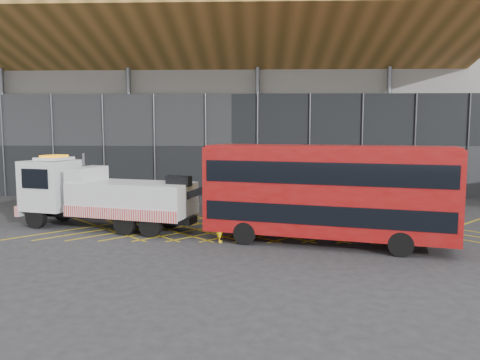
{
  "coord_description": "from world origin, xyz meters",
  "views": [
    {
      "loc": [
        3.92,
        -24.92,
        5.25
      ],
      "look_at": [
        3.0,
        1.5,
        2.4
      ],
      "focal_mm": 35.0,
      "sensor_mm": 36.0,
      "label": 1
    }
  ],
  "objects": [
    {
      "name": "recovery_truck",
      "position": [
        -4.37,
        -0.54,
        1.82
      ],
      "size": [
        11.24,
        5.2,
        3.93
      ],
      "rotation": [
        0.0,
        0.0,
        -0.27
      ],
      "color": "black",
      "rests_on": "ground_plane"
    },
    {
      "name": "worker",
      "position": [
        2.24,
        -3.49,
        0.74
      ],
      "size": [
        0.41,
        0.57,
        1.48
      ],
      "primitive_type": "imported",
      "rotation": [
        0.0,
        0.0,
        1.67
      ],
      "color": "yellow",
      "rests_on": "ground_plane"
    },
    {
      "name": "road_markings",
      "position": [
        4.8,
        0.0,
        0.01
      ],
      "size": [
        26.36,
        7.16,
        0.01
      ],
      "color": "gold",
      "rests_on": "ground_plane"
    },
    {
      "name": "bus_towed",
      "position": [
        7.11,
        -3.76,
        2.52
      ],
      "size": [
        11.41,
        5.5,
        4.54
      ],
      "rotation": [
        0.0,
        0.0,
        -0.27
      ],
      "color": "maroon",
      "rests_on": "ground_plane"
    },
    {
      "name": "ground_plane",
      "position": [
        0.0,
        0.0,
        0.0
      ],
      "size": [
        120.0,
        120.0,
        0.0
      ],
      "primitive_type": "plane",
      "color": "#28282B"
    },
    {
      "name": "construction_building",
      "position": [
        1.92,
        18.4,
        8.98
      ],
      "size": [
        55.0,
        23.97,
        18.0
      ],
      "color": "gray",
      "rests_on": "ground_plane"
    }
  ]
}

